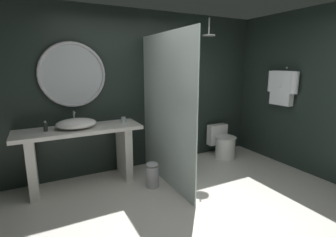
{
  "coord_description": "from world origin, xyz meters",
  "views": [
    {
      "loc": [
        -1.51,
        -2.12,
        1.75
      ],
      "look_at": [
        0.0,
        0.8,
        1.04
      ],
      "focal_mm": 27.11,
      "sensor_mm": 36.0,
      "label": 1
    }
  ],
  "objects_px": {
    "toilet": "(223,143)",
    "waste_bin": "(152,175)",
    "round_wall_mirror": "(73,75)",
    "rain_shower_head": "(209,34)",
    "tumbler_cup": "(124,120)",
    "hanging_bathrobe": "(282,86)",
    "vessel_sink": "(76,123)",
    "soap_dispenser": "(45,127)"
  },
  "relations": [
    {
      "from": "toilet",
      "to": "waste_bin",
      "type": "xyz_separation_m",
      "value": [
        -1.71,
        -0.5,
        -0.08
      ]
    },
    {
      "from": "round_wall_mirror",
      "to": "waste_bin",
      "type": "relative_size",
      "value": 2.55
    },
    {
      "from": "rain_shower_head",
      "to": "waste_bin",
      "type": "bearing_deg",
      "value": -158.01
    },
    {
      "from": "tumbler_cup",
      "to": "round_wall_mirror",
      "type": "bearing_deg",
      "value": 162.09
    },
    {
      "from": "rain_shower_head",
      "to": "hanging_bathrobe",
      "type": "xyz_separation_m",
      "value": [
        1.05,
        -0.71,
        -0.86
      ]
    },
    {
      "from": "round_wall_mirror",
      "to": "rain_shower_head",
      "type": "height_order",
      "value": "rain_shower_head"
    },
    {
      "from": "tumbler_cup",
      "to": "round_wall_mirror",
      "type": "height_order",
      "value": "round_wall_mirror"
    },
    {
      "from": "vessel_sink",
      "to": "tumbler_cup",
      "type": "bearing_deg",
      "value": 4.88
    },
    {
      "from": "soap_dispenser",
      "to": "waste_bin",
      "type": "bearing_deg",
      "value": -22.62
    },
    {
      "from": "rain_shower_head",
      "to": "hanging_bathrobe",
      "type": "height_order",
      "value": "rain_shower_head"
    },
    {
      "from": "vessel_sink",
      "to": "toilet",
      "type": "bearing_deg",
      "value": -0.52
    },
    {
      "from": "soap_dispenser",
      "to": "round_wall_mirror",
      "type": "xyz_separation_m",
      "value": [
        0.43,
        0.26,
        0.67
      ]
    },
    {
      "from": "round_wall_mirror",
      "to": "rain_shower_head",
      "type": "bearing_deg",
      "value": -7.15
    },
    {
      "from": "rain_shower_head",
      "to": "waste_bin",
      "type": "relative_size",
      "value": 0.79
    },
    {
      "from": "vessel_sink",
      "to": "soap_dispenser",
      "type": "distance_m",
      "value": 0.39
    },
    {
      "from": "round_wall_mirror",
      "to": "hanging_bathrobe",
      "type": "height_order",
      "value": "round_wall_mirror"
    },
    {
      "from": "toilet",
      "to": "waste_bin",
      "type": "distance_m",
      "value": 1.78
    },
    {
      "from": "rain_shower_head",
      "to": "waste_bin",
      "type": "distance_m",
      "value": 2.49
    },
    {
      "from": "tumbler_cup",
      "to": "toilet",
      "type": "distance_m",
      "value": 2.02
    },
    {
      "from": "rain_shower_head",
      "to": "hanging_bathrobe",
      "type": "distance_m",
      "value": 1.53
    },
    {
      "from": "soap_dispenser",
      "to": "toilet",
      "type": "bearing_deg",
      "value": -0.75
    },
    {
      "from": "tumbler_cup",
      "to": "waste_bin",
      "type": "xyz_separation_m",
      "value": [
        0.21,
        -0.59,
        -0.72
      ]
    },
    {
      "from": "round_wall_mirror",
      "to": "rain_shower_head",
      "type": "xyz_separation_m",
      "value": [
        2.19,
        -0.27,
        0.65
      ]
    },
    {
      "from": "round_wall_mirror",
      "to": "hanging_bathrobe",
      "type": "relative_size",
      "value": 1.45
    },
    {
      "from": "hanging_bathrobe",
      "to": "waste_bin",
      "type": "relative_size",
      "value": 1.76
    },
    {
      "from": "vessel_sink",
      "to": "hanging_bathrobe",
      "type": "relative_size",
      "value": 0.85
    },
    {
      "from": "soap_dispenser",
      "to": "round_wall_mirror",
      "type": "relative_size",
      "value": 0.15
    },
    {
      "from": "hanging_bathrobe",
      "to": "tumbler_cup",
      "type": "bearing_deg",
      "value": 163.29
    },
    {
      "from": "round_wall_mirror",
      "to": "toilet",
      "type": "relative_size",
      "value": 1.59
    },
    {
      "from": "tumbler_cup",
      "to": "hanging_bathrobe",
      "type": "bearing_deg",
      "value": -16.71
    },
    {
      "from": "tumbler_cup",
      "to": "hanging_bathrobe",
      "type": "height_order",
      "value": "hanging_bathrobe"
    },
    {
      "from": "tumbler_cup",
      "to": "rain_shower_head",
      "type": "xyz_separation_m",
      "value": [
        1.52,
        -0.06,
        1.33
      ]
    },
    {
      "from": "vessel_sink",
      "to": "tumbler_cup",
      "type": "distance_m",
      "value": 0.7
    },
    {
      "from": "vessel_sink",
      "to": "round_wall_mirror",
      "type": "distance_m",
      "value": 0.72
    },
    {
      "from": "rain_shower_head",
      "to": "toilet",
      "type": "xyz_separation_m",
      "value": [
        0.4,
        -0.02,
        -1.97
      ]
    },
    {
      "from": "vessel_sink",
      "to": "rain_shower_head",
      "type": "relative_size",
      "value": 1.88
    },
    {
      "from": "soap_dispenser",
      "to": "rain_shower_head",
      "type": "xyz_separation_m",
      "value": [
        2.61,
        -0.02,
        1.31
      ]
    },
    {
      "from": "vessel_sink",
      "to": "rain_shower_head",
      "type": "distance_m",
      "value": 2.58
    },
    {
      "from": "tumbler_cup",
      "to": "hanging_bathrobe",
      "type": "relative_size",
      "value": 0.13
    },
    {
      "from": "vessel_sink",
      "to": "rain_shower_head",
      "type": "xyz_separation_m",
      "value": [
        2.22,
        0.0,
        1.31
      ]
    },
    {
      "from": "waste_bin",
      "to": "toilet",
      "type": "bearing_deg",
      "value": 16.48
    },
    {
      "from": "vessel_sink",
      "to": "waste_bin",
      "type": "relative_size",
      "value": 1.49
    }
  ]
}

